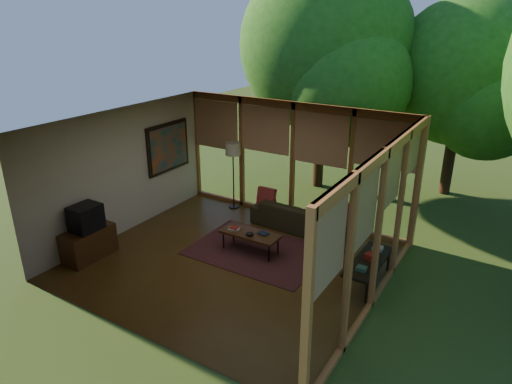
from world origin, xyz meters
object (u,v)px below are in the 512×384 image
Objects in this scene: media_cabinet at (89,243)px; side_console at (365,261)px; sofa at (297,216)px; coffee_table at (250,234)px; television at (86,218)px; floor_lamp at (233,153)px.

media_cabinet is 0.71× the size of side_console.
sofa is 1.66× the size of coffee_table.
television is (-2.84, -3.29, 0.56)m from sofa.
television is 0.33× the size of floor_lamp.
media_cabinet is at bearing 51.60° from sofa.
television reaches higher than media_cabinet.
television is at bearing 51.80° from sofa.
media_cabinet is 5.25m from side_console.
side_console is at bearing 21.92° from television.
sofa is 2.42m from side_console.
television is at bearing -158.08° from side_console.
floor_lamp is 1.18× the size of side_console.
media_cabinet is 0.61× the size of floor_lamp.
coffee_table is (2.55, 1.82, -0.46)m from television.
media_cabinet is at bearing 180.00° from television.
side_console is at bearing 3.22° from coffee_table.
coffee_table is 2.30m from side_console.
television is 0.39× the size of side_console.
coffee_table is at bearing -176.78° from side_console.
television is (0.02, 0.00, 0.55)m from media_cabinet.
side_console is (3.85, -1.58, -1.00)m from floor_lamp.
side_console is (4.85, 1.95, -0.44)m from television.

